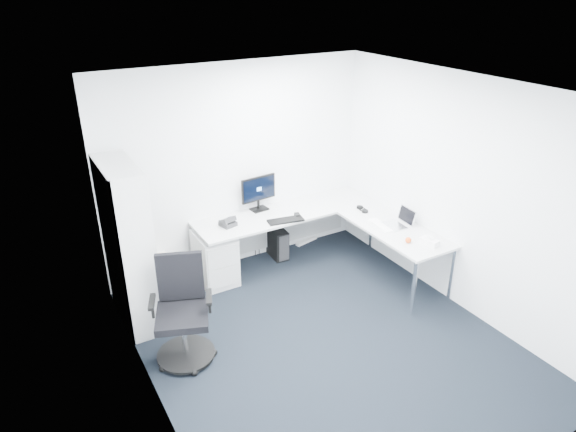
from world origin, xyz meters
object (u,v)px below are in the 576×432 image
l_desk (301,246)px  task_chair (182,314)px  monitor (259,193)px  bookshelf (128,246)px  laptop (395,218)px

l_desk → task_chair: bearing=-155.2°
monitor → task_chair: bearing=-143.4°
l_desk → task_chair: 2.14m
bookshelf → monitor: bearing=15.8°
monitor → bookshelf: bearing=-169.7°
bookshelf → monitor: 1.94m
task_chair → laptop: size_ratio=3.58×
monitor → laptop: monitor is taller
l_desk → monitor: monitor is taller
bookshelf → laptop: bearing=-13.8°
bookshelf → laptop: size_ratio=6.07×
task_chair → l_desk: bearing=46.1°
bookshelf → task_chair: size_ratio=1.70×
l_desk → laptop: laptop is taller
task_chair → monitor: 2.24m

